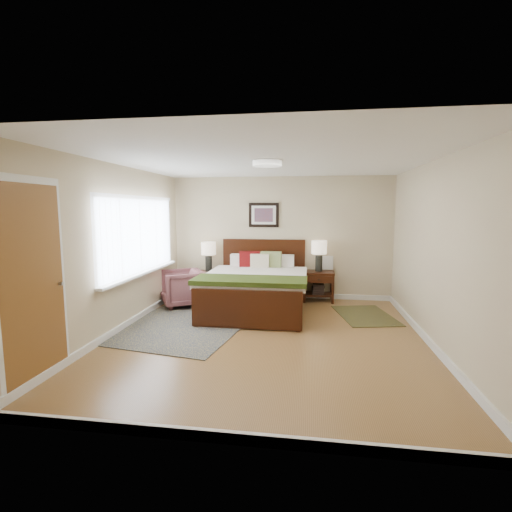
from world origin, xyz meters
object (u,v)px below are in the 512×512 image
lamp_right (319,251)px  rug_persian (188,322)px  armchair (182,288)px  nightstand_left (209,277)px  lamp_left (209,252)px  nightstand_right (318,283)px  bed (256,281)px

lamp_right → rug_persian: lamp_right is taller
armchair → rug_persian: armchair is taller
nightstand_left → armchair: armchair is taller
lamp_left → lamp_right: lamp_right is taller
nightstand_left → lamp_right: size_ratio=0.90×
lamp_left → nightstand_right: bearing=-0.3°
lamp_left → armchair: lamp_left is taller
nightstand_right → lamp_left: bearing=179.7°
nightstand_left → rug_persian: size_ratio=0.21×
nightstand_right → lamp_left: lamp_left is taller
lamp_right → lamp_left: bearing=180.0°
nightstand_right → lamp_right: 0.65m
nightstand_left → nightstand_right: size_ratio=0.90×
bed → armchair: bearing=175.2°
nightstand_left → nightstand_right: bearing=0.2°
lamp_right → armchair: lamp_right is taller
nightstand_right → lamp_right: lamp_right is taller
bed → lamp_right: bed is taller
nightstand_left → lamp_right: lamp_right is taller
nightstand_right → armchair: (-2.59, -0.73, -0.02)m
bed → armchair: (-1.45, 0.12, -0.21)m
nightstand_right → lamp_right: bearing=90.0°
bed → nightstand_left: 1.42m
nightstand_left → lamp_left: lamp_left is taller
armchair → nightstand_right: bearing=75.3°
lamp_right → armchair: size_ratio=0.80×
lamp_left → lamp_right: size_ratio=1.00×
lamp_right → rug_persian: size_ratio=0.23×
armchair → lamp_left: bearing=126.2°
rug_persian → lamp_left: bearing=103.5°
nightstand_left → nightstand_right: nightstand_right is taller
bed → nightstand_right: size_ratio=3.66×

